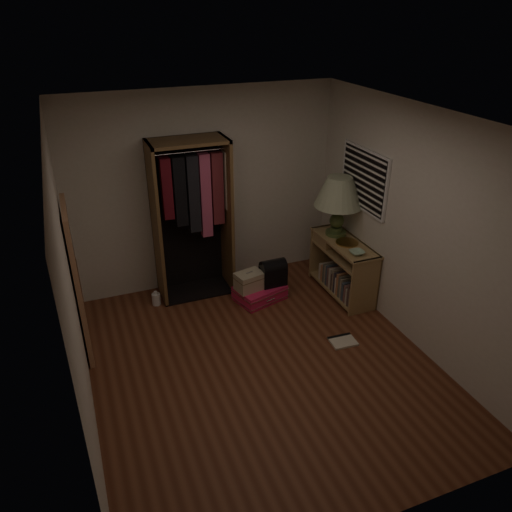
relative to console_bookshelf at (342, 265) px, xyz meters
name	(u,v)px	position (x,y,z in m)	size (l,w,h in m)	color
ground	(262,364)	(-1.54, -1.03, -0.40)	(4.00, 4.00, 0.00)	#572A18
room_walls	(269,235)	(-1.46, -0.98, 1.10)	(3.52, 4.02, 2.60)	beige
console_bookshelf	(342,265)	(0.00, 0.00, 0.00)	(0.42, 1.12, 0.75)	#967548
open_wardrobe	(193,205)	(-1.76, 0.74, 0.82)	(1.02, 0.50, 2.05)	brown
floor_mirror	(78,282)	(-3.24, -0.03, 0.45)	(0.06, 0.80, 1.70)	#AF7955
pink_suitcase	(260,293)	(-1.07, 0.21, -0.31)	(0.72, 0.60, 0.19)	#D3194C
train_case	(249,281)	(-1.22, 0.19, -0.09)	(0.39, 0.31, 0.25)	tan
black_bag	(273,272)	(-0.89, 0.20, -0.03)	(0.33, 0.21, 0.35)	black
table_lamp	(339,193)	(0.00, 0.21, 0.92)	(0.82, 0.82, 0.78)	#3C4E26
brass_tray	(347,242)	(0.00, -0.07, 0.36)	(0.29, 0.29, 0.02)	#B18744
ceramic_bowl	(357,253)	(-0.05, -0.39, 0.37)	(0.18, 0.18, 0.04)	#9BBA9D
white_jug	(156,299)	(-2.36, 0.57, -0.32)	(0.13, 0.13, 0.19)	white
floor_book	(342,341)	(-0.53, -0.99, -0.39)	(0.30, 0.25, 0.03)	beige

